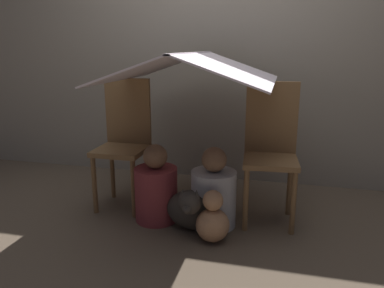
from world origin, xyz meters
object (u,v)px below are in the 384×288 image
object	(u,v)px
person_front	(156,190)
dog	(194,209)
chair_right	(271,147)
person_second	(214,194)
chair_left	(124,138)

from	to	relation	value
person_front	dog	xyz separation A→B (m)	(0.31, -0.10, -0.07)
chair_right	person_second	bearing A→B (deg)	-153.94
chair_right	chair_left	bearing A→B (deg)	175.57
person_second	dog	bearing A→B (deg)	-133.75
chair_left	person_second	bearing A→B (deg)	-16.58
person_front	chair_left	bearing A→B (deg)	145.30
chair_left	dog	size ratio (longest dim) A/B	2.51
chair_right	dog	bearing A→B (deg)	-149.62
chair_left	chair_right	size ratio (longest dim) A/B	1.00
chair_left	dog	xyz separation A→B (m)	(0.64, -0.33, -0.38)
chair_right	person_front	distance (m)	0.87
person_second	dog	world-z (taller)	person_second
dog	chair_right	bearing A→B (deg)	34.80
person_second	dog	xyz separation A→B (m)	(-0.11, -0.12, -0.07)
person_second	dog	distance (m)	0.18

